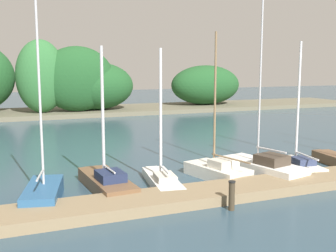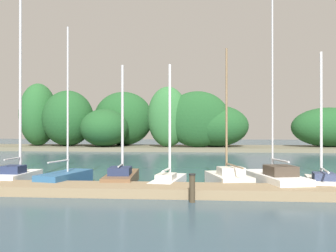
# 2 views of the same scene
# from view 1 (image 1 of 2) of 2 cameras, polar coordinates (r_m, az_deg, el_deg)

# --- Properties ---
(dock_pier) EXTENTS (27.66, 1.80, 0.35)m
(dock_pier) POSITION_cam_1_polar(r_m,az_deg,el_deg) (14.40, 6.34, -9.27)
(dock_pier) COLOR #847051
(dock_pier) RESTS_ON ground
(far_shore) EXTENTS (63.59, 8.42, 7.59)m
(far_shore) POSITION_cam_1_polar(r_m,az_deg,el_deg) (39.50, -19.22, 5.33)
(far_shore) COLOR #66604C
(far_shore) RESTS_ON ground
(sailboat_3) EXTENTS (1.69, 3.18, 6.81)m
(sailboat_3) POSITION_cam_1_polar(r_m,az_deg,el_deg) (14.49, -16.94, -8.70)
(sailboat_3) COLOR #285684
(sailboat_3) RESTS_ON ground
(sailboat_4) EXTENTS (1.46, 4.07, 5.25)m
(sailboat_4) POSITION_cam_1_polar(r_m,az_deg,el_deg) (15.41, -8.68, -7.46)
(sailboat_4) COLOR brown
(sailboat_4) RESTS_ON ground
(sailboat_5) EXTENTS (1.40, 3.77, 5.18)m
(sailboat_5) POSITION_cam_1_polar(r_m,az_deg,el_deg) (15.71, -0.88, -7.21)
(sailboat_5) COLOR white
(sailboat_5) RESTS_ON ground
(sailboat_6) EXTENTS (1.95, 3.37, 5.88)m
(sailboat_6) POSITION_cam_1_polar(r_m,az_deg,el_deg) (16.93, 6.71, -5.97)
(sailboat_6) COLOR silver
(sailboat_6) RESTS_ON ground
(sailboat_7) EXTENTS (2.19, 4.11, 7.94)m
(sailboat_7) POSITION_cam_1_polar(r_m,az_deg,el_deg) (17.50, 12.81, -5.51)
(sailboat_7) COLOR white
(sailboat_7) RESTS_ON ground
(sailboat_8) EXTENTS (1.48, 3.18, 5.56)m
(sailboat_8) POSITION_cam_1_polar(r_m,az_deg,el_deg) (18.62, 17.56, -5.04)
(sailboat_8) COLOR silver
(sailboat_8) RESTS_ON ground
(mooring_piling_1) EXTENTS (0.22, 0.22, 0.95)m
(mooring_piling_1) POSITION_cam_1_polar(r_m,az_deg,el_deg) (13.21, 8.87, -9.55)
(mooring_piling_1) COLOR #3D3323
(mooring_piling_1) RESTS_ON ground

